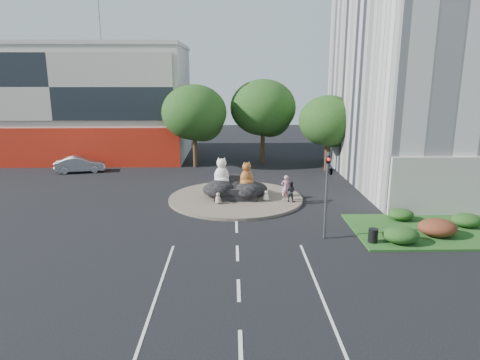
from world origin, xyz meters
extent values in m
plane|color=black|center=(0.00, 0.00, 0.00)|extent=(120.00, 120.00, 0.00)
cylinder|color=brown|center=(0.00, 10.00, 0.10)|extent=(10.00, 10.00, 0.20)
cube|color=#BDB7AA|center=(-18.00, 28.00, 6.00)|extent=(25.00, 12.00, 12.00)
cube|color=#B32010|center=(-18.00, 21.95, 2.00)|extent=(25.00, 0.30, 4.00)
cube|color=#B2AD9E|center=(-18.00, 21.90, 8.00)|extent=(24.00, 0.15, 6.50)
cube|color=#BDB7AA|center=(-18.00, 28.00, 12.20)|extent=(25.20, 12.20, 0.40)
cylinder|color=#595B60|center=(-15.00, 30.00, 14.90)|extent=(0.10, 0.10, 5.00)
cube|color=#21501A|center=(12.00, 3.00, 0.06)|extent=(10.00, 6.00, 0.12)
cylinder|color=#382314|center=(-4.00, 22.00, 1.87)|extent=(0.44, 0.44, 3.74)
ellipsoid|color=#123913|center=(-4.00, 22.00, 5.53)|extent=(6.46, 6.46, 5.49)
sphere|color=#123913|center=(-3.20, 22.50, 4.68)|extent=(4.25, 4.25, 4.25)
sphere|color=#123913|center=(-4.70, 21.70, 4.93)|extent=(3.74, 3.74, 3.74)
cylinder|color=#382314|center=(3.00, 24.00, 1.98)|extent=(0.44, 0.44, 3.96)
ellipsoid|color=#123913|center=(3.00, 24.00, 5.85)|extent=(6.84, 6.84, 5.81)
sphere|color=#123913|center=(3.80, 24.50, 4.95)|extent=(4.50, 4.50, 4.50)
sphere|color=#123913|center=(2.30, 23.70, 5.22)|extent=(3.96, 3.96, 3.96)
cylinder|color=#382314|center=(9.00, 20.00, 1.65)|extent=(0.44, 0.44, 3.30)
ellipsoid|color=#123913|center=(9.00, 20.00, 4.88)|extent=(5.70, 5.70, 4.84)
sphere|color=#123913|center=(9.80, 20.50, 4.12)|extent=(3.75, 3.75, 3.75)
sphere|color=#123913|center=(8.30, 19.70, 4.35)|extent=(3.30, 3.30, 3.30)
ellipsoid|color=#123913|center=(9.00, 1.00, 0.57)|extent=(2.00, 1.60, 0.90)
ellipsoid|color=#512315|center=(11.50, 2.00, 0.61)|extent=(2.20, 1.76, 0.99)
ellipsoid|color=#123913|center=(14.00, 3.50, 0.53)|extent=(1.80, 1.44, 0.81)
ellipsoid|color=#123913|center=(10.50, 4.80, 0.48)|extent=(1.60, 1.28, 0.72)
cylinder|color=#595B60|center=(5.00, 2.00, 2.50)|extent=(0.14, 0.14, 5.00)
imported|color=black|center=(5.00, 2.00, 4.20)|extent=(0.21, 0.26, 1.30)
imported|color=black|center=(5.20, 2.00, 4.00)|extent=(0.26, 1.24, 0.50)
sphere|color=red|center=(5.00, 1.82, 4.65)|extent=(0.18, 0.18, 0.18)
cylinder|color=#595B60|center=(13.00, 8.00, 4.00)|extent=(0.18, 0.18, 8.00)
cylinder|color=#595B60|center=(12.00, 8.00, 8.00)|extent=(2.00, 0.12, 0.12)
cube|color=silver|center=(11.00, 8.00, 7.90)|extent=(0.50, 0.22, 0.12)
imported|color=#CF8693|center=(3.64, 9.08, 1.14)|extent=(0.73, 0.52, 1.87)
imported|color=#212129|center=(3.95, 8.75, 0.96)|extent=(0.92, 0.85, 1.52)
imported|color=#B2B4BA|center=(-14.88, 19.72, 0.76)|extent=(4.88, 2.61, 1.53)
cylinder|color=black|center=(7.50, 1.10, 0.51)|extent=(0.62, 0.62, 0.79)
camera|label=1|loc=(-0.27, -20.90, 9.09)|focal=32.00mm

